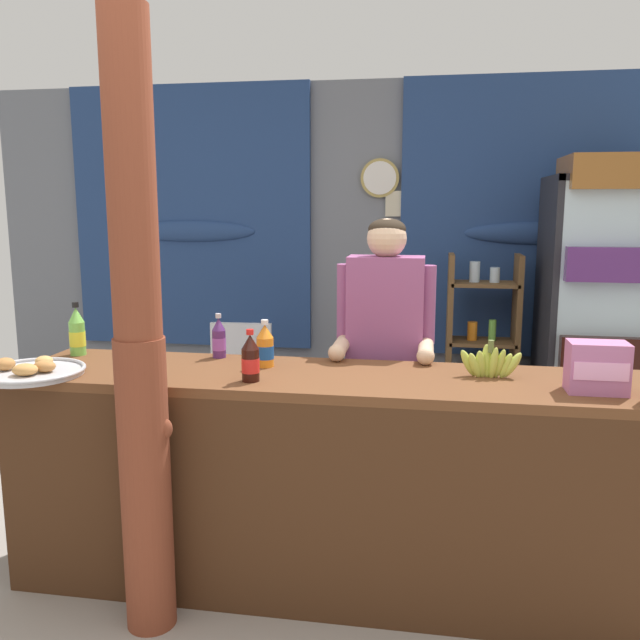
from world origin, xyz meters
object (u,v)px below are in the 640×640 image
(shopkeeper, at_px, (385,341))
(pastry_tray, at_px, (31,371))
(soda_bottle_orange_soda, at_px, (265,347))
(banana_bunch, at_px, (491,363))
(soda_bottle_lime_soda, at_px, (77,333))
(soda_bottle_cola, at_px, (250,359))
(timber_post, at_px, (139,351))
(plastic_lawn_chair, at_px, (237,381))
(snack_box_wafer, at_px, (597,367))
(soda_bottle_grape_soda, at_px, (219,339))
(stall_counter, at_px, (331,468))
(bottle_shelf_rack, at_px, (481,348))
(drink_fridge, at_px, (606,299))

(shopkeeper, height_order, pastry_tray, shopkeeper)
(soda_bottle_orange_soda, relative_size, banana_bunch, 0.78)
(soda_bottle_lime_soda, bearing_deg, soda_bottle_cola, -19.04)
(timber_post, bearing_deg, plastic_lawn_chair, 95.85)
(snack_box_wafer, height_order, banana_bunch, snack_box_wafer)
(snack_box_wafer, bearing_deg, plastic_lawn_chair, 140.55)
(soda_bottle_cola, xyz_separation_m, pastry_tray, (-0.93, -0.07, -0.07))
(timber_post, bearing_deg, soda_bottle_grape_soda, 81.27)
(stall_counter, bearing_deg, soda_bottle_lime_soda, 167.32)
(stall_counter, xyz_separation_m, timber_post, (-0.67, -0.29, 0.53))
(bottle_shelf_rack, xyz_separation_m, soda_bottle_orange_soda, (-1.06, -1.76, 0.34))
(soda_bottle_orange_soda, height_order, snack_box_wafer, soda_bottle_orange_soda)
(plastic_lawn_chair, height_order, snack_box_wafer, snack_box_wafer)
(stall_counter, distance_m, snack_box_wafer, 1.11)
(bottle_shelf_rack, relative_size, pastry_tray, 3.08)
(shopkeeper, relative_size, pastry_tray, 3.69)
(stall_counter, xyz_separation_m, bottle_shelf_rack, (0.74, 1.96, 0.11))
(soda_bottle_grape_soda, distance_m, soda_bottle_orange_soda, 0.29)
(stall_counter, xyz_separation_m, drink_fridge, (1.47, 1.77, 0.49))
(shopkeeper, relative_size, soda_bottle_cola, 7.47)
(pastry_tray, xyz_separation_m, banana_bunch, (1.88, 0.29, 0.04))
(pastry_tray, bearing_deg, soda_bottle_lime_soda, 91.03)
(stall_counter, distance_m, soda_bottle_orange_soda, 0.59)
(shopkeeper, distance_m, snack_box_wafer, 1.03)
(drink_fridge, distance_m, plastic_lawn_chair, 2.41)
(soda_bottle_lime_soda, height_order, snack_box_wafer, soda_bottle_lime_soda)
(snack_box_wafer, bearing_deg, soda_bottle_orange_soda, 172.02)
(soda_bottle_cola, relative_size, pastry_tray, 0.49)
(pastry_tray, bearing_deg, drink_fridge, 34.60)
(drink_fridge, xyz_separation_m, bottle_shelf_rack, (-0.73, 0.20, -0.38))
(stall_counter, xyz_separation_m, soda_bottle_grape_soda, (-0.58, 0.34, 0.45))
(soda_bottle_lime_soda, height_order, soda_bottle_grape_soda, soda_bottle_lime_soda)
(plastic_lawn_chair, bearing_deg, stall_counter, -61.04)
(bottle_shelf_rack, relative_size, soda_bottle_grape_soda, 6.40)
(drink_fridge, height_order, soda_bottle_orange_soda, drink_fridge)
(bottle_shelf_rack, xyz_separation_m, banana_bunch, (-0.10, -1.78, 0.31))
(soda_bottle_orange_soda, bearing_deg, soda_bottle_cola, -89.52)
(plastic_lawn_chair, height_order, pastry_tray, pastry_tray)
(plastic_lawn_chair, height_order, soda_bottle_grape_soda, soda_bottle_grape_soda)
(drink_fridge, distance_m, soda_bottle_orange_soda, 2.38)
(shopkeeper, bearing_deg, plastic_lawn_chair, 137.80)
(pastry_tray, bearing_deg, shopkeeper, 27.12)
(snack_box_wafer, bearing_deg, soda_bottle_cola, -177.47)
(plastic_lawn_chair, distance_m, pastry_tray, 1.77)
(plastic_lawn_chair, bearing_deg, soda_bottle_lime_soda, -106.89)
(soda_bottle_cola, xyz_separation_m, snack_box_wafer, (1.33, 0.06, 0.01))
(bottle_shelf_rack, relative_size, soda_bottle_lime_soda, 5.23)
(soda_bottle_cola, height_order, pastry_tray, soda_bottle_cola)
(stall_counter, xyz_separation_m, shopkeeper, (0.17, 0.62, 0.41))
(snack_box_wafer, distance_m, banana_bunch, 0.41)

